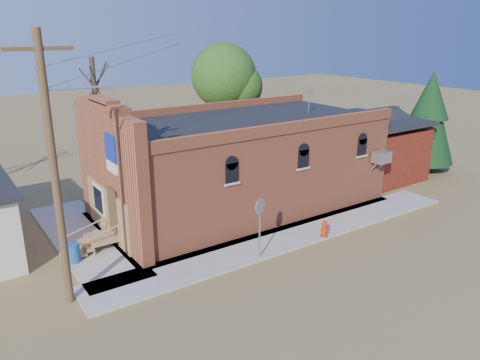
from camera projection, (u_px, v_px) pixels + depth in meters
ground at (278, 253)px, 19.60m from camera, size 120.00×120.00×0.00m
sidewalk_south at (291, 236)px, 21.10m from camera, size 19.00×2.20×0.08m
sidewalk_west at (84, 238)px, 20.90m from camera, size 2.60×10.00×0.08m
brick_bar at (237, 164)px, 24.08m from camera, size 16.40×7.97×6.30m
red_shed at (366, 141)px, 29.41m from camera, size 5.40×6.40×4.30m
utility_pole at (56, 168)px, 14.69m from camera, size 3.12×0.26×9.00m
tree_bare_near at (94, 85)px, 26.36m from camera, size 2.80×2.80×7.65m
tree_leafy at (224, 76)px, 31.61m from camera, size 4.40×4.40×8.15m
evergreen_tree at (429, 115)px, 29.94m from camera, size 3.60×3.60×6.50m
fire_hydrant at (324, 229)px, 20.87m from camera, size 0.44×0.42×0.76m
stop_sign at (260, 212)px, 18.43m from camera, size 0.66×0.34×2.60m
trash_barrel at (74, 253)px, 18.57m from camera, size 0.66×0.66×0.77m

